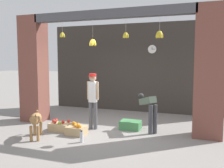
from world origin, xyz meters
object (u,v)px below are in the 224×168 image
object	(u,v)px
dog	(36,120)
fruit_crate_oranges	(77,130)
fruit_crate_apples	(60,126)
wall_clock	(152,49)
shopkeeper	(93,97)
water_bottle	(82,137)
worker_stooping	(149,108)
produce_box_green	(131,125)

from	to	relation	value
dog	fruit_crate_oranges	bearing A→B (deg)	99.87
dog	fruit_crate_apples	bearing A→B (deg)	138.25
dog	wall_clock	distance (m)	4.86
wall_clock	shopkeeper	bearing A→B (deg)	-112.42
wall_clock	water_bottle	bearing A→B (deg)	-103.16
worker_stooping	wall_clock	xyz separation A→B (m)	(-0.39, 2.48, 1.65)
fruit_crate_oranges	wall_clock	size ratio (longest dim) A/B	1.46
dog	shopkeeper	world-z (taller)	shopkeeper
shopkeeper	wall_clock	world-z (taller)	wall_clock
produce_box_green	water_bottle	size ratio (longest dim) A/B	1.93
dog	fruit_crate_apples	distance (m)	0.89
shopkeeper	fruit_crate_oranges	bearing A→B (deg)	73.14
fruit_crate_oranges	worker_stooping	bearing A→B (deg)	27.76
dog	fruit_crate_oranges	xyz separation A→B (m)	(0.79, 0.62, -0.34)
shopkeeper	fruit_crate_apples	size ratio (longest dim) A/B	2.77
dog	worker_stooping	world-z (taller)	worker_stooping
water_bottle	worker_stooping	bearing A→B (deg)	47.02
wall_clock	produce_box_green	bearing A→B (deg)	-92.99
worker_stooping	fruit_crate_oranges	size ratio (longest dim) A/B	2.11
fruit_crate_apples	produce_box_green	size ratio (longest dim) A/B	1.01
shopkeeper	water_bottle	size ratio (longest dim) A/B	5.40
shopkeeper	produce_box_green	world-z (taller)	shopkeeper
worker_stooping	fruit_crate_apples	size ratio (longest dim) A/B	1.78
produce_box_green	wall_clock	size ratio (longest dim) A/B	1.72
shopkeeper	fruit_crate_oranges	distance (m)	1.03
fruit_crate_oranges	water_bottle	distance (m)	0.64
dog	shopkeeper	bearing A→B (deg)	114.53
shopkeeper	dog	bearing A→B (deg)	50.99
shopkeeper	fruit_crate_apples	bearing A→B (deg)	29.66
fruit_crate_apples	wall_clock	size ratio (longest dim) A/B	1.73
water_bottle	fruit_crate_apples	bearing A→B (deg)	145.48
dog	fruit_crate_apples	size ratio (longest dim) A/B	1.59
fruit_crate_oranges	produce_box_green	xyz separation A→B (m)	(1.17, 0.97, -0.01)
dog	wall_clock	bearing A→B (deg)	124.32
fruit_crate_oranges	fruit_crate_apples	size ratio (longest dim) A/B	0.84
produce_box_green	water_bottle	world-z (taller)	water_bottle
fruit_crate_oranges	fruit_crate_apples	world-z (taller)	fruit_crate_oranges
wall_clock	dog	bearing A→B (deg)	-117.70
dog	fruit_crate_oranges	size ratio (longest dim) A/B	1.88
shopkeeper	wall_clock	distance (m)	3.26
fruit_crate_oranges	fruit_crate_apples	xyz separation A→B (m)	(-0.60, 0.18, -0.01)
worker_stooping	wall_clock	bearing A→B (deg)	54.67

